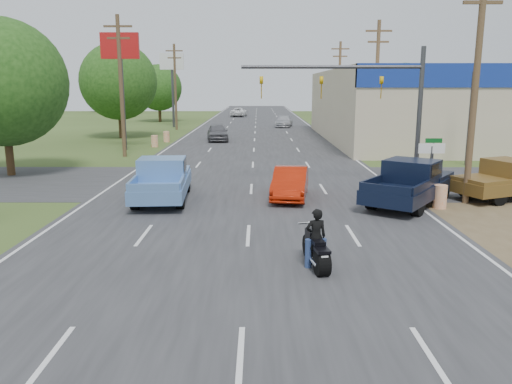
{
  "coord_description": "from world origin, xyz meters",
  "views": [
    {
      "loc": [
        0.33,
        -8.5,
        5.01
      ],
      "look_at": [
        0.26,
        9.14,
        1.3
      ],
      "focal_mm": 35.0,
      "sensor_mm": 36.0,
      "label": 1
    }
  ],
  "objects_px": {
    "motorcycle": "(316,251)",
    "brown_pickup": "(508,179)",
    "red_convertible": "(290,183)",
    "rider": "(316,240)",
    "distant_car_white": "(239,112)",
    "navy_pickup": "(411,182)",
    "blue_pickup": "(163,179)",
    "distant_car_silver": "(284,121)",
    "distant_car_grey": "(217,132)"
  },
  "relations": [
    {
      "from": "rider",
      "to": "navy_pickup",
      "type": "height_order",
      "value": "navy_pickup"
    },
    {
      "from": "navy_pickup",
      "to": "distant_car_grey",
      "type": "height_order",
      "value": "navy_pickup"
    },
    {
      "from": "brown_pickup",
      "to": "rider",
      "type": "bearing_deg",
      "value": 109.38
    },
    {
      "from": "navy_pickup",
      "to": "distant_car_white",
      "type": "distance_m",
      "value": 67.36
    },
    {
      "from": "motorcycle",
      "to": "brown_pickup",
      "type": "bearing_deg",
      "value": 33.38
    },
    {
      "from": "navy_pickup",
      "to": "distant_car_silver",
      "type": "height_order",
      "value": "navy_pickup"
    },
    {
      "from": "red_convertible",
      "to": "brown_pickup",
      "type": "relative_size",
      "value": 0.73
    },
    {
      "from": "red_convertible",
      "to": "motorcycle",
      "type": "height_order",
      "value": "red_convertible"
    },
    {
      "from": "motorcycle",
      "to": "rider",
      "type": "height_order",
      "value": "rider"
    },
    {
      "from": "motorcycle",
      "to": "distant_car_grey",
      "type": "distance_m",
      "value": 34.67
    },
    {
      "from": "red_convertible",
      "to": "distant_car_silver",
      "type": "distance_m",
      "value": 42.25
    },
    {
      "from": "rider",
      "to": "navy_pickup",
      "type": "xyz_separation_m",
      "value": [
        5.03,
        7.89,
        0.18
      ]
    },
    {
      "from": "motorcycle",
      "to": "navy_pickup",
      "type": "xyz_separation_m",
      "value": [
        5.02,
        7.94,
        0.48
      ]
    },
    {
      "from": "red_convertible",
      "to": "brown_pickup",
      "type": "bearing_deg",
      "value": 7.63
    },
    {
      "from": "navy_pickup",
      "to": "distant_car_white",
      "type": "bearing_deg",
      "value": 134.16
    },
    {
      "from": "distant_car_grey",
      "to": "distant_car_white",
      "type": "height_order",
      "value": "distant_car_grey"
    },
    {
      "from": "distant_car_silver",
      "to": "rider",
      "type": "bearing_deg",
      "value": -83.36
    },
    {
      "from": "red_convertible",
      "to": "rider",
      "type": "distance_m",
      "value": 9.05
    },
    {
      "from": "navy_pickup",
      "to": "distant_car_white",
      "type": "relative_size",
      "value": 1.13
    },
    {
      "from": "blue_pickup",
      "to": "distant_car_silver",
      "type": "relative_size",
      "value": 1.21
    },
    {
      "from": "rider",
      "to": "blue_pickup",
      "type": "xyz_separation_m",
      "value": [
        -5.94,
        8.74,
        0.16
      ]
    },
    {
      "from": "rider",
      "to": "brown_pickup",
      "type": "height_order",
      "value": "brown_pickup"
    },
    {
      "from": "rider",
      "to": "blue_pickup",
      "type": "bearing_deg",
      "value": -65.31
    },
    {
      "from": "motorcycle",
      "to": "rider",
      "type": "distance_m",
      "value": 0.31
    },
    {
      "from": "motorcycle",
      "to": "distant_car_grey",
      "type": "xyz_separation_m",
      "value": [
        -5.49,
        34.23,
        0.3
      ]
    },
    {
      "from": "distant_car_silver",
      "to": "motorcycle",
      "type": "bearing_deg",
      "value": -83.34
    },
    {
      "from": "blue_pickup",
      "to": "distant_car_white",
      "type": "xyz_separation_m",
      "value": [
        0.98,
        65.76,
        -0.21
      ]
    },
    {
      "from": "navy_pickup",
      "to": "distant_car_grey",
      "type": "distance_m",
      "value": 28.31
    },
    {
      "from": "blue_pickup",
      "to": "brown_pickup",
      "type": "height_order",
      "value": "blue_pickup"
    },
    {
      "from": "distant_car_silver",
      "to": "navy_pickup",
      "type": "bearing_deg",
      "value": -77.07
    },
    {
      "from": "rider",
      "to": "distant_car_grey",
      "type": "distance_m",
      "value": 34.61
    },
    {
      "from": "motorcycle",
      "to": "rider",
      "type": "bearing_deg",
      "value": 90.0
    },
    {
      "from": "brown_pickup",
      "to": "distant_car_grey",
      "type": "bearing_deg",
      "value": 7.99
    },
    {
      "from": "motorcycle",
      "to": "navy_pickup",
      "type": "bearing_deg",
      "value": 48.18
    },
    {
      "from": "rider",
      "to": "brown_pickup",
      "type": "distance_m",
      "value": 13.32
    },
    {
      "from": "red_convertible",
      "to": "navy_pickup",
      "type": "distance_m",
      "value": 5.31
    },
    {
      "from": "navy_pickup",
      "to": "brown_pickup",
      "type": "height_order",
      "value": "navy_pickup"
    },
    {
      "from": "red_convertible",
      "to": "distant_car_grey",
      "type": "distance_m",
      "value": 25.68
    },
    {
      "from": "red_convertible",
      "to": "blue_pickup",
      "type": "distance_m",
      "value": 5.82
    },
    {
      "from": "navy_pickup",
      "to": "red_convertible",
      "type": "bearing_deg",
      "value": -157.06
    },
    {
      "from": "brown_pickup",
      "to": "motorcycle",
      "type": "bearing_deg",
      "value": 109.59
    },
    {
      "from": "rider",
      "to": "distant_car_white",
      "type": "xyz_separation_m",
      "value": [
        -4.96,
        74.5,
        -0.06
      ]
    },
    {
      "from": "red_convertible",
      "to": "rider",
      "type": "bearing_deg",
      "value": -81.39
    },
    {
      "from": "rider",
      "to": "brown_pickup",
      "type": "relative_size",
      "value": 0.28
    },
    {
      "from": "motorcycle",
      "to": "distant_car_white",
      "type": "height_order",
      "value": "distant_car_white"
    },
    {
      "from": "blue_pickup",
      "to": "distant_car_silver",
      "type": "distance_m",
      "value": 43.2
    },
    {
      "from": "rider",
      "to": "distant_car_white",
      "type": "height_order",
      "value": "rider"
    },
    {
      "from": "brown_pickup",
      "to": "distant_car_white",
      "type": "bearing_deg",
      "value": -10.6
    },
    {
      "from": "distant_car_silver",
      "to": "distant_car_white",
      "type": "xyz_separation_m",
      "value": [
        -6.67,
        23.24,
        0.05
      ]
    },
    {
      "from": "motorcycle",
      "to": "red_convertible",
      "type": "bearing_deg",
      "value": 81.42
    }
  ]
}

